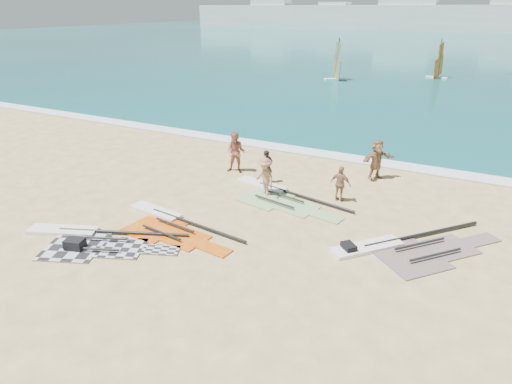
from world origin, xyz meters
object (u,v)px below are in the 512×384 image
at_px(rig_red, 167,223).
at_px(beachgoer_back, 341,184).
at_px(rig_orange, 406,248).
at_px(beachgoer_mid, 265,177).
at_px(rig_grey, 88,239).
at_px(beachgoer_left, 236,152).
at_px(gear_bag_near, 75,245).
at_px(beachgoer_right, 377,159).
at_px(gear_bag_far, 348,248).
at_px(rig_green, 276,195).
at_px(person_wetsuit, 267,167).

bearing_deg(rig_red, beachgoer_back, 51.86).
xyz_separation_m(rig_orange, beachgoer_mid, (-6.12, 1.76, 0.80)).
height_order(rig_grey, beachgoer_left, beachgoer_left).
height_order(gear_bag_near, beachgoer_right, beachgoer_right).
height_order(rig_grey, gear_bag_far, gear_bag_far).
bearing_deg(rig_red, beachgoer_mid, 70.30).
height_order(rig_orange, rig_red, rig_orange).
xyz_separation_m(rig_grey, beachgoer_left, (1.19, 8.16, 0.94)).
bearing_deg(rig_grey, rig_orange, 2.26).
distance_m(rig_grey, rig_red, 2.77).
height_order(gear_bag_near, beachgoer_mid, beachgoer_mid).
xyz_separation_m(rig_green, gear_bag_near, (-4.03, -7.04, 0.14)).
bearing_deg(gear_bag_far, rig_orange, 32.75).
distance_m(beachgoer_mid, beachgoer_right, 5.57).
bearing_deg(rig_red, beachgoer_right, 62.06).
bearing_deg(rig_orange, beachgoer_mid, 115.53).
bearing_deg(rig_green, beachgoer_mid, -145.01).
relative_size(rig_grey, beachgoer_mid, 3.44).
height_order(beachgoer_mid, beachgoer_back, beachgoer_mid).
xyz_separation_m(rig_grey, beachgoer_right, (7.38, 10.40, 0.89)).
bearing_deg(rig_grey, person_wetsuit, 45.56).
relative_size(rig_grey, beachgoer_right, 3.13).
bearing_deg(beachgoer_right, beachgoer_left, 148.82).
relative_size(gear_bag_far, beachgoer_back, 0.34).
height_order(rig_grey, rig_green, same).
bearing_deg(beachgoer_back, gear_bag_near, 57.30).
relative_size(rig_grey, gear_bag_far, 11.50).
xyz_separation_m(person_wetsuit, beachgoer_left, (-1.94, 0.55, 0.22)).
bearing_deg(person_wetsuit, gear_bag_near, -162.94).
distance_m(person_wetsuit, beachgoer_right, 5.09).
relative_size(rig_orange, beachgoer_back, 3.38).
xyz_separation_m(rig_grey, rig_red, (1.71, 2.18, -0.00)).
xyz_separation_m(rig_green, rig_red, (-2.45, -4.23, -0.00)).
bearing_deg(rig_orange, gear_bag_far, 164.34).
bearing_deg(beachgoer_left, beachgoer_right, 4.68).
relative_size(gear_bag_far, beachgoer_left, 0.26).
bearing_deg(beachgoer_back, beachgoer_right, -95.10).
relative_size(gear_bag_near, beachgoer_right, 0.32).
bearing_deg(beachgoer_left, gear_bag_near, -112.06).
height_order(rig_red, beachgoer_left, beachgoer_left).
relative_size(rig_orange, person_wetsuit, 3.33).
bearing_deg(gear_bag_near, gear_bag_far, 26.57).
bearing_deg(beachgoer_back, person_wetsuit, 0.42).
distance_m(person_wetsuit, beachgoer_left, 2.03).
distance_m(rig_red, beachgoer_left, 6.07).
xyz_separation_m(rig_red, beachgoer_right, (5.67, 8.21, 0.89)).
relative_size(person_wetsuit, beachgoer_left, 0.77).
height_order(rig_red, person_wetsuit, person_wetsuit).
height_order(rig_grey, gear_bag_near, gear_bag_near).
distance_m(gear_bag_far, beachgoer_right, 7.10).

